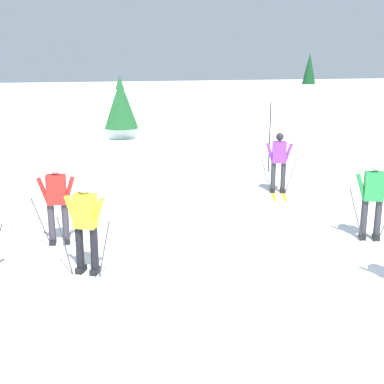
{
  "coord_description": "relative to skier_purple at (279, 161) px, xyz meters",
  "views": [
    {
      "loc": [
        -2.74,
        -8.15,
        3.75
      ],
      "look_at": [
        0.03,
        2.35,
        0.9
      ],
      "focal_mm": 48.38,
      "sensor_mm": 36.0,
      "label": 1
    }
  ],
  "objects": [
    {
      "name": "skier_yellow",
      "position": [
        -5.59,
        -4.4,
        0.0
      ],
      "size": [
        1.11,
        1.58,
        1.71
      ],
      "color": "silver",
      "rests_on": "ground"
    },
    {
      "name": "conifer_far_centre",
      "position": [
        7.58,
        13.21,
        1.34
      ],
      "size": [
        1.49,
        1.49,
        3.97
      ],
      "color": "#513823",
      "rests_on": "ground"
    },
    {
      "name": "ground_plane",
      "position": [
        -3.24,
        -4.97,
        -0.92
      ],
      "size": [
        120.0,
        120.0,
        0.0
      ],
      "primitive_type": "plane",
      "color": "white"
    },
    {
      "name": "skier_red",
      "position": [
        -6.05,
        -2.74,
        -0.0
      ],
      "size": [
        1.0,
        1.63,
        1.71
      ],
      "color": "silver",
      "rests_on": "ground"
    },
    {
      "name": "skier_purple",
      "position": [
        0.0,
        0.0,
        0.0
      ],
      "size": [
        0.96,
        1.63,
        1.71
      ],
      "color": "gold",
      "rests_on": "ground"
    },
    {
      "name": "trail_marker_pole",
      "position": [
        0.84,
        2.64,
        0.25
      ],
      "size": [
        0.04,
        0.04,
        2.33
      ],
      "primitive_type": "cylinder",
      "color": "black",
      "rests_on": "ground"
    },
    {
      "name": "skier_green",
      "position": [
        0.26,
        -4.12,
        0.0
      ],
      "size": [
        0.98,
        1.61,
        1.71
      ],
      "color": "silver",
      "rests_on": "ground"
    },
    {
      "name": "far_snow_ridge",
      "position": [
        -3.24,
        14.83,
        0.23
      ],
      "size": [
        80.0,
        7.85,
        2.29
      ],
      "primitive_type": "cube",
      "color": "white",
      "rests_on": "ground"
    },
    {
      "name": "conifer_far_right",
      "position": [
        -3.03,
        11.05,
        0.8
      ],
      "size": [
        1.6,
        1.6,
        2.93
      ],
      "color": "#513823",
      "rests_on": "ground"
    }
  ]
}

